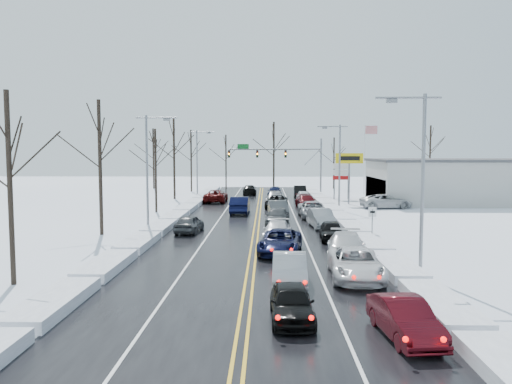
{
  "coord_description": "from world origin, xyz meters",
  "views": [
    {
      "loc": [
        0.82,
        -42.63,
        6.21
      ],
      "look_at": [
        -0.15,
        2.79,
        2.5
      ],
      "focal_mm": 35.0,
      "sensor_mm": 36.0,
      "label": 1
    }
  ],
  "objects_px": {
    "tires_plus_sign": "(349,162)",
    "oncoming_car_0": "(240,213)",
    "queued_car_0": "(292,320)",
    "dealership_building": "(458,181)",
    "traffic_signal_mast": "(285,157)",
    "flagpole": "(366,153)"
  },
  "relations": [
    {
      "from": "tires_plus_sign",
      "to": "queued_car_0",
      "type": "bearing_deg",
      "value": -102.14
    },
    {
      "from": "queued_car_0",
      "to": "oncoming_car_0",
      "type": "distance_m",
      "value": 31.83
    },
    {
      "from": "tires_plus_sign",
      "to": "dealership_building",
      "type": "relative_size",
      "value": 0.29
    },
    {
      "from": "oncoming_car_0",
      "to": "flagpole",
      "type": "bearing_deg",
      "value": -125.71
    },
    {
      "from": "queued_car_0",
      "to": "oncoming_car_0",
      "type": "relative_size",
      "value": 0.76
    },
    {
      "from": "dealership_building",
      "to": "queued_car_0",
      "type": "distance_m",
      "value": 48.18
    },
    {
      "from": "traffic_signal_mast",
      "to": "tires_plus_sign",
      "type": "height_order",
      "value": "traffic_signal_mast"
    },
    {
      "from": "tires_plus_sign",
      "to": "flagpole",
      "type": "height_order",
      "value": "flagpole"
    },
    {
      "from": "tires_plus_sign",
      "to": "oncoming_car_0",
      "type": "distance_m",
      "value": 16.08
    },
    {
      "from": "oncoming_car_0",
      "to": "traffic_signal_mast",
      "type": "bearing_deg",
      "value": -103.38
    },
    {
      "from": "dealership_building",
      "to": "queued_car_0",
      "type": "xyz_separation_m",
      "value": [
        -22.23,
        -42.67,
        -2.66
      ]
    },
    {
      "from": "queued_car_0",
      "to": "dealership_building",
      "type": "bearing_deg",
      "value": 61.34
    },
    {
      "from": "tires_plus_sign",
      "to": "flagpole",
      "type": "xyz_separation_m",
      "value": [
        4.67,
        14.01,
        0.93
      ]
    },
    {
      "from": "tires_plus_sign",
      "to": "oncoming_car_0",
      "type": "height_order",
      "value": "tires_plus_sign"
    },
    {
      "from": "tires_plus_sign",
      "to": "dealership_building",
      "type": "distance_m",
      "value": 13.82
    },
    {
      "from": "queued_car_0",
      "to": "oncoming_car_0",
      "type": "xyz_separation_m",
      "value": [
        -3.59,
        31.63,
        0.0
      ]
    },
    {
      "from": "tires_plus_sign",
      "to": "dealership_building",
      "type": "bearing_deg",
      "value": 8.47
    },
    {
      "from": "flagpole",
      "to": "traffic_signal_mast",
      "type": "bearing_deg",
      "value": -170.27
    },
    {
      "from": "traffic_signal_mast",
      "to": "oncoming_car_0",
      "type": "xyz_separation_m",
      "value": [
        -5.29,
        -21.03,
        -5.48
      ]
    },
    {
      "from": "oncoming_car_0",
      "to": "tires_plus_sign",
      "type": "bearing_deg",
      "value": -143.06
    },
    {
      "from": "traffic_signal_mast",
      "to": "oncoming_car_0",
      "type": "relative_size",
      "value": 2.58
    },
    {
      "from": "dealership_building",
      "to": "traffic_signal_mast",
      "type": "bearing_deg",
      "value": 154.05
    }
  ]
}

